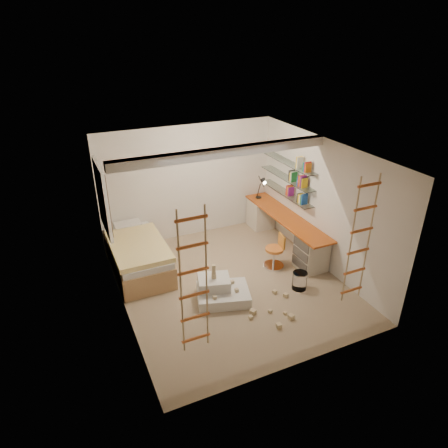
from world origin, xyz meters
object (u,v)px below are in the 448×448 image
play_platform (221,291)px  desk (284,230)px  swivel_chair (275,255)px  bed (138,255)px

play_platform → desk: bearing=30.2°
swivel_chair → play_platform: size_ratio=0.66×
bed → swivel_chair: bearing=-22.2°
bed → play_platform: (1.12, -1.57, -0.17)m
bed → swivel_chair: swivel_chair is taller
bed → play_platform: bed is taller
bed → desk: bearing=-6.5°
desk → bed: desk is taller
desk → play_platform: (-2.08, -1.21, -0.24)m
desk → swivel_chair: size_ratio=3.90×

